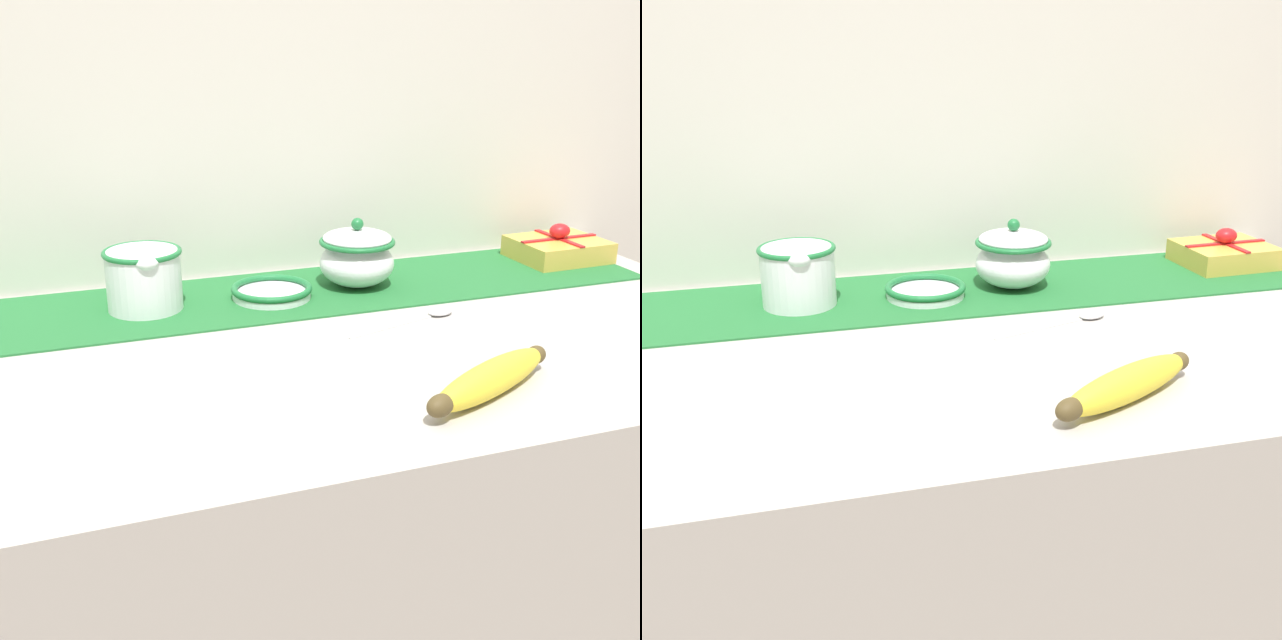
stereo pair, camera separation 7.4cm
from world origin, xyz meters
The scene contains 9 objects.
countertop centered at (0.00, 0.00, 0.43)m, with size 1.35×0.68×0.87m, color #B7B2AD.
back_wall centered at (0.00, 0.36, 1.20)m, with size 2.15×0.04×2.40m, color silver.
table_runner centered at (0.00, 0.21, 0.87)m, with size 1.24×0.25×0.00m, color #236B33.
cream_pitcher centered at (-0.20, 0.21, 0.92)m, with size 0.12×0.13×0.09m.
sugar_bowl centered at (0.14, 0.21, 0.92)m, with size 0.12×0.12×0.11m.
small_dish centered at (-0.01, 0.20, 0.88)m, with size 0.13×0.13×0.02m.
banana centered at (0.13, -0.22, 0.89)m, with size 0.22×0.13×0.04m.
spoon centered at (0.19, 0.04, 0.87)m, with size 0.19×0.07×0.01m.
gift_box centered at (0.54, 0.23, 0.89)m, with size 0.16×0.14×0.07m.
Camera 2 is at (-0.27, -0.97, 1.27)m, focal length 45.00 mm.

